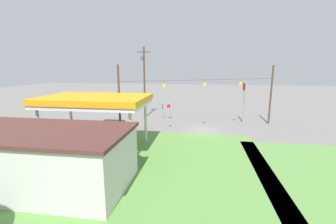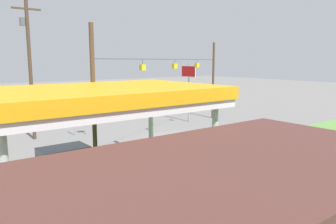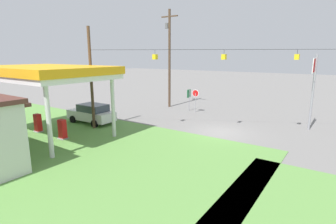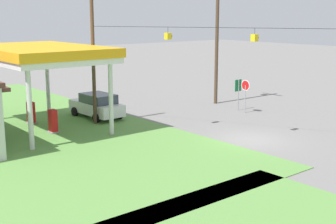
% 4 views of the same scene
% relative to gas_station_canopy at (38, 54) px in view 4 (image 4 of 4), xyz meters
% --- Properties ---
extents(ground_plane, '(160.00, 160.00, 0.00)m').
position_rel_gas_station_canopy_xyz_m(ground_plane, '(-10.60, -8.31, -4.83)').
color(ground_plane, slate).
extents(gas_station_canopy, '(10.09, 6.57, 5.33)m').
position_rel_gas_station_canopy_xyz_m(gas_station_canopy, '(0.00, 0.00, 0.00)').
color(gas_station_canopy, silver).
rests_on(gas_station_canopy, ground).
extents(fuel_pump_near, '(0.71, 0.56, 1.50)m').
position_rel_gas_station_canopy_xyz_m(fuel_pump_near, '(-1.64, -0.00, -4.12)').
color(fuel_pump_near, gray).
rests_on(fuel_pump_near, ground).
extents(fuel_pump_far, '(0.71, 0.56, 1.50)m').
position_rel_gas_station_canopy_xyz_m(fuel_pump_far, '(1.64, -0.00, -4.12)').
color(fuel_pump_far, gray).
rests_on(fuel_pump_far, ground).
extents(car_at_pumps_front, '(4.69, 2.20, 1.78)m').
position_rel_gas_station_canopy_xyz_m(car_at_pumps_front, '(0.39, -4.41, -3.91)').
color(car_at_pumps_front, white).
rests_on(car_at_pumps_front, ground).
extents(stop_sign_roadside, '(0.80, 0.08, 2.50)m').
position_rel_gas_station_canopy_xyz_m(stop_sign_roadside, '(-5.18, -13.94, -3.01)').
color(stop_sign_roadside, '#99999E').
rests_on(stop_sign_roadside, ground).
extents(route_sign, '(0.10, 0.70, 2.40)m').
position_rel_gas_station_canopy_xyz_m(route_sign, '(-4.19, -14.26, -3.12)').
color(route_sign, gray).
rests_on(route_sign, ground).
extents(utility_pole_main, '(2.20, 0.44, 11.24)m').
position_rel_gas_station_canopy_xyz_m(utility_pole_main, '(-1.03, -14.99, 1.42)').
color(utility_pole_main, '#4C3828').
rests_on(utility_pole_main, ground).
extents(signal_span_gantry, '(19.07, 10.24, 8.39)m').
position_rel_gas_station_canopy_xyz_m(signal_span_gantry, '(-10.60, -8.32, -0.32)').
color(signal_span_gantry, '#4C3828').
rests_on(signal_span_gantry, ground).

